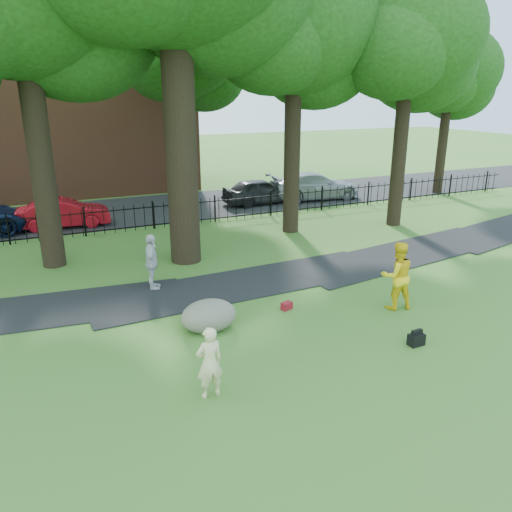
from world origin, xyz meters
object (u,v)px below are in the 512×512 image
man (397,276)px  red_sedan (64,213)px  boulder (209,314)px  woman (209,362)px

man → red_sedan: size_ratio=0.49×
man → red_sedan: bearing=-47.0°
man → boulder: 5.49m
red_sedan → man: bearing=-145.0°
red_sedan → boulder: bearing=-163.8°
boulder → woman: bearing=-109.0°
man → woman: bearing=29.8°
woman → man: 6.68m
man → red_sedan: (-7.95, 13.64, -0.33)m
woman → man: (6.39, 1.95, 0.22)m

